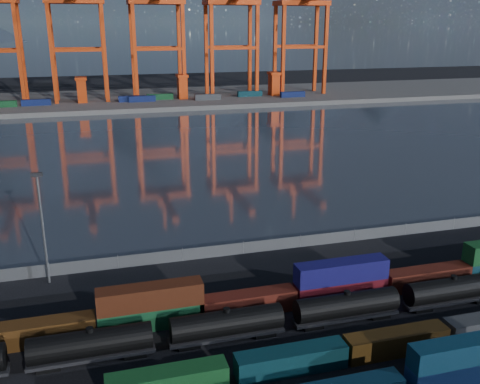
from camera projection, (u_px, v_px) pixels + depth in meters
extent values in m
plane|color=black|center=(310.00, 350.00, 61.69)|extent=(700.00, 700.00, 0.00)
plane|color=#2D3541|center=(171.00, 150.00, 157.98)|extent=(700.00, 700.00, 0.00)
cube|color=#514F4C|center=(138.00, 99.00, 253.98)|extent=(700.00, 70.00, 2.00)
cube|color=navy|center=(459.00, 372.00, 55.90)|extent=(11.55, 2.35, 2.50)
cube|color=#0D3148|center=(462.00, 351.00, 55.14)|extent=(11.55, 2.35, 2.50)
cube|color=#165523|center=(168.00, 382.00, 54.17)|extent=(12.37, 2.51, 2.68)
cube|color=#0B353C|center=(291.00, 360.00, 57.63)|extent=(12.37, 2.51, 2.68)
cube|color=#4F320F|center=(396.00, 342.00, 60.93)|extent=(12.37, 2.51, 2.68)
cube|color=#553011|center=(39.00, 332.00, 62.70)|extent=(12.93, 2.63, 2.80)
cube|color=#15502A|center=(151.00, 317.00, 66.09)|extent=(12.93, 2.63, 2.80)
cube|color=#532210|center=(150.00, 296.00, 65.24)|extent=(12.93, 2.63, 2.80)
cube|color=#5D1C12|center=(247.00, 303.00, 69.28)|extent=(12.93, 2.63, 2.80)
cube|color=#600E17|center=(340.00, 290.00, 72.70)|extent=(12.93, 2.63, 2.80)
cube|color=navy|center=(341.00, 271.00, 71.85)|extent=(12.93, 2.63, 2.80)
cube|color=#591D11|center=(427.00, 277.00, 76.20)|extent=(12.93, 2.63, 2.80)
cylinder|color=black|center=(91.00, 343.00, 58.94)|extent=(13.38, 2.98, 2.98)
cylinder|color=black|center=(90.00, 330.00, 58.44)|extent=(0.82, 0.82, 0.51)
cube|color=black|center=(92.00, 356.00, 59.44)|extent=(13.89, 2.06, 0.41)
cube|color=black|center=(49.00, 366.00, 58.37)|extent=(2.57, 1.85, 0.62)
cube|color=black|center=(135.00, 352.00, 60.76)|extent=(2.57, 1.85, 0.62)
cylinder|color=black|center=(227.00, 323.00, 62.94)|extent=(13.38, 2.98, 2.98)
cylinder|color=black|center=(227.00, 310.00, 62.44)|extent=(0.82, 0.82, 0.51)
cube|color=black|center=(227.00, 335.00, 63.44)|extent=(13.89, 2.06, 0.41)
cube|color=black|center=(189.00, 344.00, 62.37)|extent=(2.57, 1.85, 0.62)
cube|color=black|center=(264.00, 332.00, 64.76)|extent=(2.57, 1.85, 0.62)
cylinder|color=black|center=(346.00, 305.00, 66.94)|extent=(13.38, 2.98, 2.98)
cylinder|color=black|center=(347.00, 293.00, 66.44)|extent=(0.82, 0.82, 0.51)
cube|color=black|center=(346.00, 316.00, 67.44)|extent=(13.89, 2.06, 0.41)
cube|color=black|center=(312.00, 324.00, 66.37)|extent=(2.57, 1.85, 0.62)
cube|color=black|center=(378.00, 314.00, 68.76)|extent=(2.57, 1.85, 0.62)
cylinder|color=black|center=(453.00, 289.00, 70.94)|extent=(13.38, 2.98, 2.98)
cylinder|color=black|center=(454.00, 278.00, 70.44)|extent=(0.82, 0.82, 0.51)
cube|color=black|center=(451.00, 300.00, 71.44)|extent=(13.89, 2.06, 0.41)
cube|color=black|center=(421.00, 307.00, 70.37)|extent=(2.57, 1.85, 0.62)
cube|color=black|center=(480.00, 298.00, 72.76)|extent=(2.57, 1.85, 0.62)
cube|color=#595B5E|center=(243.00, 248.00, 87.07)|extent=(160.00, 0.06, 2.00)
cylinder|color=slate|center=(49.00, 270.00, 79.29)|extent=(0.12, 0.12, 2.20)
cylinder|color=slate|center=(118.00, 262.00, 81.87)|extent=(0.12, 0.12, 2.20)
cylinder|color=slate|center=(183.00, 254.00, 84.45)|extent=(0.12, 0.12, 2.20)
cylinder|color=slate|center=(243.00, 248.00, 87.04)|extent=(0.12, 0.12, 2.20)
cylinder|color=slate|center=(301.00, 241.00, 89.62)|extent=(0.12, 0.12, 2.20)
cylinder|color=slate|center=(354.00, 235.00, 92.20)|extent=(0.12, 0.12, 2.20)
cylinder|color=slate|center=(406.00, 229.00, 94.78)|extent=(0.12, 0.12, 2.20)
cylinder|color=slate|center=(454.00, 224.00, 97.36)|extent=(0.12, 0.12, 2.20)
cylinder|color=slate|center=(43.00, 231.00, 75.36)|extent=(0.36, 0.36, 16.00)
cube|color=black|center=(36.00, 175.00, 72.84)|extent=(1.60, 0.40, 0.60)
cube|color=red|center=(19.00, 56.00, 224.75)|extent=(1.59, 1.59, 44.78)
cube|color=red|center=(22.00, 55.00, 235.70)|extent=(1.59, 1.59, 44.78)
cube|color=red|center=(52.00, 56.00, 228.14)|extent=(1.59, 1.59, 44.78)
cube|color=red|center=(53.00, 54.00, 239.09)|extent=(1.59, 1.59, 44.78)
cube|color=red|center=(105.00, 55.00, 233.79)|extent=(1.59, 1.59, 44.78)
cube|color=red|center=(104.00, 53.00, 244.74)|extent=(1.59, 1.59, 44.78)
cube|color=red|center=(78.00, 50.00, 230.28)|extent=(21.89, 1.39, 1.39)
cube|color=red|center=(78.00, 49.00, 241.23)|extent=(21.89, 1.39, 1.39)
cube|color=red|center=(74.00, 1.00, 229.64)|extent=(24.88, 13.93, 2.19)
cube|color=red|center=(135.00, 54.00, 237.17)|extent=(1.59, 1.59, 44.78)
cube|color=red|center=(133.00, 53.00, 248.12)|extent=(1.59, 1.59, 44.78)
cube|color=red|center=(184.00, 54.00, 242.83)|extent=(1.59, 1.59, 44.78)
cube|color=red|center=(179.00, 52.00, 253.78)|extent=(1.59, 1.59, 44.78)
cube|color=red|center=(159.00, 49.00, 239.32)|extent=(21.89, 1.39, 1.39)
cube|color=red|center=(156.00, 48.00, 250.27)|extent=(21.89, 1.39, 1.39)
cube|color=red|center=(156.00, 2.00, 238.67)|extent=(24.88, 13.93, 2.19)
cube|color=red|center=(212.00, 53.00, 246.21)|extent=(1.59, 1.59, 44.78)
cube|color=red|center=(206.00, 52.00, 257.16)|extent=(1.59, 1.59, 44.78)
cube|color=red|center=(257.00, 53.00, 251.86)|extent=(1.59, 1.59, 44.78)
cube|color=red|center=(250.00, 51.00, 262.81)|extent=(1.59, 1.59, 44.78)
cube|color=red|center=(235.00, 48.00, 248.36)|extent=(21.89, 1.39, 1.39)
cube|color=red|center=(228.00, 47.00, 259.31)|extent=(21.89, 1.39, 1.39)
cube|color=red|center=(231.00, 3.00, 247.71)|extent=(24.88, 13.93, 2.19)
cube|color=red|center=(283.00, 52.00, 255.25)|extent=(1.59, 1.59, 44.78)
cube|color=red|center=(275.00, 51.00, 266.20)|extent=(1.59, 1.59, 44.78)
cube|color=red|center=(325.00, 52.00, 260.90)|extent=(1.59, 1.59, 44.78)
cube|color=red|center=(316.00, 50.00, 271.85)|extent=(1.59, 1.59, 44.78)
cube|color=red|center=(305.00, 47.00, 257.39)|extent=(21.89, 1.39, 1.39)
cube|color=red|center=(296.00, 46.00, 268.34)|extent=(21.89, 1.39, 1.39)
cube|color=red|center=(301.00, 3.00, 256.74)|extent=(24.88, 13.93, 2.19)
cube|color=navy|center=(142.00, 99.00, 239.39)|extent=(12.00, 2.44, 2.60)
cube|color=navy|center=(293.00, 94.00, 254.20)|extent=(12.00, 2.44, 2.60)
cube|color=navy|center=(132.00, 99.00, 239.57)|extent=(12.00, 2.44, 2.60)
cube|color=#3F4244|center=(208.00, 97.00, 245.26)|extent=(12.00, 2.44, 2.60)
cube|color=#144C23|center=(2.00, 104.00, 223.88)|extent=(12.00, 2.44, 2.60)
cube|color=navy|center=(36.00, 102.00, 228.60)|extent=(12.00, 2.44, 2.60)
cube|color=#144C23|center=(160.00, 97.00, 246.04)|extent=(12.00, 2.44, 2.60)
cube|color=#0C3842|center=(250.00, 94.00, 256.56)|extent=(12.00, 2.44, 2.60)
cube|color=red|center=(82.00, 91.00, 236.53)|extent=(4.00, 6.00, 10.00)
cube|color=red|center=(81.00, 78.00, 234.86)|extent=(5.00, 7.00, 1.20)
cube|color=red|center=(182.00, 88.00, 248.15)|extent=(4.00, 6.00, 10.00)
cube|color=red|center=(182.00, 76.00, 246.47)|extent=(5.00, 7.00, 1.20)
cube|color=red|center=(274.00, 85.00, 259.76)|extent=(4.00, 6.00, 10.00)
cube|color=red|center=(274.00, 73.00, 258.09)|extent=(5.00, 7.00, 1.20)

